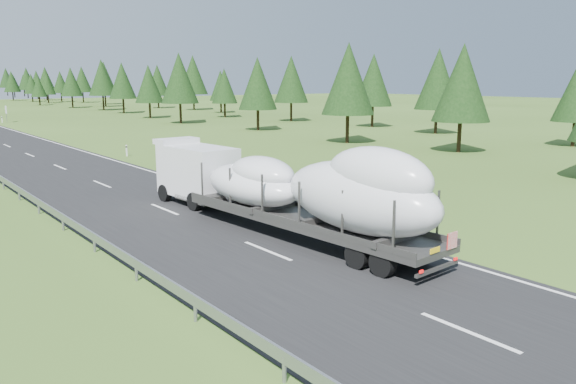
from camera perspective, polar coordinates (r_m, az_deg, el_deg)
ground at (r=21.78m, az=-2.10°, el=-6.05°), size 400.00×400.00×0.00m
highway_sign at (r=98.93m, az=-26.73°, el=7.38°), size 0.08×0.90×2.60m
tree_line_right at (r=131.63m, az=-15.37°, el=10.89°), size 28.10×285.70×11.98m
boat_truck at (r=23.71m, az=-0.23°, el=0.67°), size 3.38×18.29×4.22m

